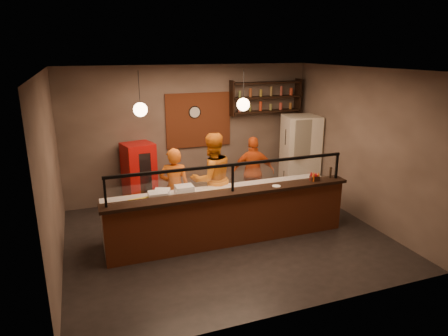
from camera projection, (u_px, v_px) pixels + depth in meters
name	position (u px, v px, depth m)	size (l,w,h in m)	color
floor	(227.00, 237.00, 7.83)	(6.00, 6.00, 0.00)	black
ceiling	(227.00, 69.00, 6.91)	(6.00, 6.00, 0.00)	#342D28
wall_back	(191.00, 133.00, 9.62)	(6.00, 6.00, 0.00)	#796559
wall_left	(51.00, 175.00, 6.38)	(5.00, 5.00, 0.00)	#796559
wall_right	(361.00, 145.00, 8.36)	(5.00, 5.00, 0.00)	#796559
wall_front	(295.00, 206.00, 5.12)	(6.00, 6.00, 0.00)	#796559
brick_patch	(199.00, 120.00, 9.57)	(1.60, 0.04, 1.30)	#974321
service_counter	(232.00, 219.00, 7.42)	(4.60, 0.25, 1.00)	#974321
counter_ledge	(233.00, 193.00, 7.26)	(4.70, 0.37, 0.06)	black
worktop_cabinet	(223.00, 213.00, 7.89)	(4.60, 0.75, 0.85)	gray
worktop	(223.00, 192.00, 7.76)	(4.60, 0.75, 0.05)	silver
sneeze_guard	(233.00, 175.00, 7.17)	(4.50, 0.05, 0.52)	white
wall_shelving	(266.00, 97.00, 9.85)	(1.84, 0.28, 0.85)	black
wall_clock	(195.00, 112.00, 9.47)	(0.30, 0.30, 0.04)	black
pendant_left	(140.00, 110.00, 6.78)	(0.24, 0.24, 0.77)	black
pendant_right	(243.00, 104.00, 7.41)	(0.24, 0.24, 0.77)	black
cook_left	(175.00, 188.00, 8.07)	(0.61, 0.40, 1.67)	#C95812
cook_mid	(212.00, 179.00, 8.25)	(0.94, 0.73, 1.93)	#CA6B13
cook_right	(253.00, 172.00, 9.15)	(0.97, 0.40, 1.65)	#D04B13
fridge	(300.00, 155.00, 9.96)	(0.83, 0.77, 1.99)	silver
red_cooler	(139.00, 176.00, 9.11)	(0.65, 0.60, 1.52)	#B60F0C
pizza_dough	(214.00, 193.00, 7.62)	(0.54, 0.54, 0.01)	beige
prep_tub_a	(162.00, 193.00, 7.42)	(0.28, 0.22, 0.14)	white
prep_tub_b	(184.00, 190.00, 7.54)	(0.34, 0.27, 0.17)	silver
prep_tub_c	(158.00, 196.00, 7.21)	(0.33, 0.27, 0.17)	white
rolling_pin	(139.00, 200.00, 7.19)	(0.07, 0.07, 0.38)	yellow
condiment_caddy	(315.00, 178.00, 7.83)	(0.17, 0.13, 0.09)	black
pepper_mill	(330.00, 172.00, 7.98)	(0.05, 0.05, 0.22)	black
small_plate	(276.00, 186.00, 7.50)	(0.16, 0.16, 0.01)	silver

